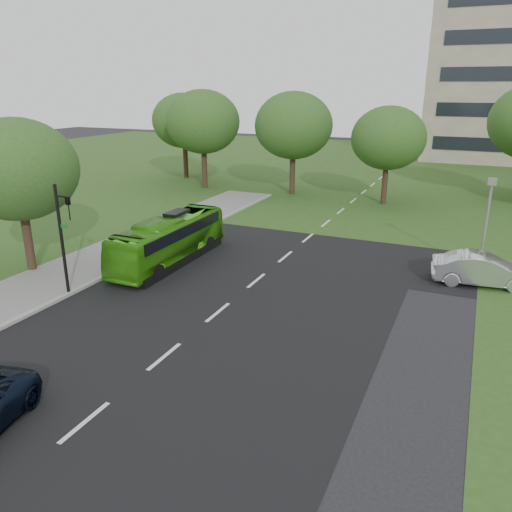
# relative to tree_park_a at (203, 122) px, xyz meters

# --- Properties ---
(ground) EXTENTS (160.00, 160.00, 0.00)m
(ground) POSITION_rel_tree_park_a_xyz_m (14.17, -25.86, -6.05)
(ground) COLOR black
(ground) RESTS_ON ground
(street_surfaces) EXTENTS (120.00, 120.00, 0.15)m
(street_surfaces) POSITION_rel_tree_park_a_xyz_m (13.79, -3.10, -6.02)
(street_surfaces) COLOR black
(street_surfaces) RESTS_ON ground
(tree_park_a) EXTENTS (6.71, 6.71, 8.92)m
(tree_park_a) POSITION_rel_tree_park_a_xyz_m (0.00, 0.00, 0.00)
(tree_park_a) COLOR black
(tree_park_a) RESTS_ON ground
(tree_park_b) EXTENTS (6.70, 6.70, 8.78)m
(tree_park_b) POSITION_rel_tree_park_a_xyz_m (8.47, 0.76, -0.13)
(tree_park_b) COLOR black
(tree_park_b) RESTS_ON ground
(tree_park_c) EXTENTS (5.83, 5.83, 7.74)m
(tree_park_c) POSITION_rel_tree_park_a_xyz_m (16.67, 0.03, -0.80)
(tree_park_c) COLOR black
(tree_park_c) RESTS_ON ground
(tree_park_f) EXTENTS (6.41, 6.41, 8.56)m
(tree_park_f) POSITION_rel_tree_park_a_xyz_m (-4.45, 3.88, -0.23)
(tree_park_f) COLOR black
(tree_park_f) RESTS_ON ground
(tree_side_near) EXTENTS (5.84, 5.84, 7.75)m
(tree_side_near) POSITION_rel_tree_park_a_xyz_m (3.01, -23.34, -0.79)
(tree_side_near) COLOR black
(tree_side_near) RESTS_ON ground
(bus) EXTENTS (2.16, 8.82, 2.45)m
(bus) POSITION_rel_tree_park_a_xyz_m (8.69, -19.12, -4.83)
(bus) COLOR #3B9913
(bus) RESTS_ON ground
(sedan) EXTENTS (4.84, 2.22, 1.54)m
(sedan) POSITION_rel_tree_park_a_xyz_m (24.30, -15.86, -5.28)
(sedan) COLOR silver
(sedan) RESTS_ON ground
(traffic_light) EXTENTS (0.82, 0.23, 5.13)m
(traffic_light) POSITION_rel_tree_park_a_xyz_m (7.13, -24.93, -3.04)
(traffic_light) COLOR black
(traffic_light) RESTS_ON ground
(camera_pole) EXTENTS (0.40, 0.34, 4.85)m
(camera_pole) POSITION_rel_tree_park_a_xyz_m (24.17, -13.86, -2.92)
(camera_pole) COLOR gray
(camera_pole) RESTS_ON ground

